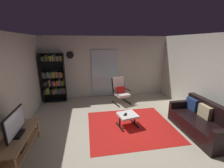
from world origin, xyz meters
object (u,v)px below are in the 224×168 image
Objects in this scene: ottoman at (128,116)px; tv_remote at (126,114)px; bookshelf_near_tv at (54,78)px; cell_phone at (125,115)px; tv_stand at (18,143)px; television at (15,125)px; lounge_armchair at (120,90)px; wall_clock at (70,55)px; leather_sofa at (202,122)px.

tv_remote is (-0.05, -0.01, 0.08)m from ottoman.
bookshelf_near_tv reaches higher than cell_phone.
television is (0.00, 0.02, 0.42)m from tv_stand.
lounge_armchair is at bearing 83.91° from ottoman.
bookshelf_near_tv is 6.78× the size of wall_clock.
television is 0.42× the size of bookshelf_near_tv.
ottoman is at bearing 28.73° from tv_remote.
cell_phone is at bearing 16.07° from television.
lounge_armchair is 7.30× the size of cell_phone.
leather_sofa is 5.96× the size of wall_clock.
cell_phone is (-0.27, -1.78, -0.16)m from lounge_armchair.
leather_sofa is 12.34× the size of cell_phone.
wall_clock is (-3.57, 3.22, 1.54)m from leather_sofa.
wall_clock reaches higher than bookshelf_near_tv.
lounge_armchair is 3.53× the size of wall_clock.
leather_sofa is at bearing -35.39° from bookshelf_near_tv.
lounge_armchair is 1.70× the size of ottoman.
tv_remote is at bearing 60.10° from cell_phone.
leather_sofa reaches higher than ottoman.
tv_remote is 0.03m from cell_phone.
tv_stand is 9.97× the size of cell_phone.
tv_stand is 1.70× the size of television.
lounge_armchair is at bearing 42.32° from tv_stand.
lounge_armchair is at bearing -23.26° from wall_clock.
wall_clock reaches higher than lounge_armchair.
tv_stand is at bearing -104.46° from wall_clock.
ottoman is (-0.19, -1.75, -0.23)m from lounge_armchair.
television is at bearing -149.57° from tv_remote.
wall_clock is at bearing 75.54° from tv_stand.
ottoman is at bearing 16.17° from television.
cell_phone is at bearing -138.43° from tv_remote.
leather_sofa is 5.05m from wall_clock.
ottoman is at bearing 52.28° from cell_phone.
television is at bearing 82.05° from tv_stand.
bookshelf_near_tv reaches higher than ottoman.
television is 0.48× the size of leather_sofa.
tv_remote is at bearing 16.52° from tv_stand.
bookshelf_near_tv is at bearing 135.33° from ottoman.
tv_stand is 2.63m from tv_remote.
cell_phone is (-0.03, -0.02, -0.00)m from tv_remote.
wall_clock is (0.86, 3.33, 1.52)m from tv_stand.
tv_stand reaches higher than ottoman.
cell_phone is 3.40m from wall_clock.
leather_sofa is 2.93m from lounge_armchair.
leather_sofa is at bearing -4.30° from tv_remote.
cell_phone is (-1.93, 0.62, 0.07)m from leather_sofa.
bookshelf_near_tv is 3.44m from ottoman.
lounge_armchair is 7.10× the size of tv_remote.
bookshelf_near_tv is 1.11m from wall_clock.
lounge_armchair is at bearing 124.75° from leather_sofa.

